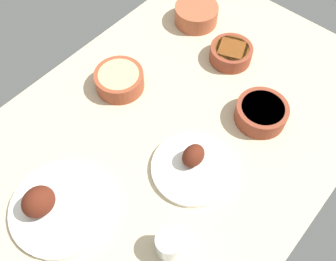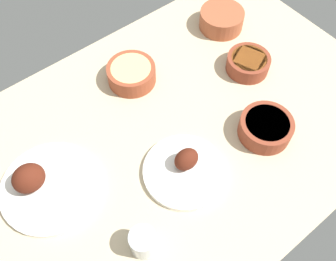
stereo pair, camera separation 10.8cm
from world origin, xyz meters
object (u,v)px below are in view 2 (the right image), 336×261
bowl_sauce (222,19)px  plate_far_side (44,184)px  bowl_onions (266,127)px  bowl_soup (248,63)px  bowl_potatoes (131,73)px  water_tumbler (143,242)px  plate_near_viewer (185,169)px

bowl_sauce → plate_far_side: bearing=12.2°
bowl_sauce → bowl_onions: bowl_sauce is taller
bowl_sauce → bowl_soup: (6.80, 20.09, -0.60)cm
bowl_onions → bowl_soup: bearing=-123.3°
bowl_potatoes → water_tumbler: (28.41, 45.09, 0.60)cm
bowl_potatoes → water_tumbler: size_ratio=2.02×
plate_near_viewer → bowl_potatoes: (-7.53, -35.50, 1.57)cm
water_tumbler → bowl_onions: bearing=-174.2°
plate_far_side → bowl_sauce: plate_far_side is taller
bowl_onions → water_tumbler: size_ratio=2.02×
bowl_onions → bowl_soup: (-13.72, -20.88, -0.25)cm
bowl_soup → water_tumbler: 65.91cm
bowl_potatoes → water_tumbler: bearing=57.8°
bowl_onions → water_tumbler: (46.96, 4.81, 0.66)cm
plate_far_side → bowl_potatoes: plate_far_side is taller
plate_far_side → bowl_sauce: 80.67cm
bowl_soup → bowl_potatoes: size_ratio=0.91×
plate_near_viewer → plate_far_side: (32.24, -19.15, 0.56)cm
bowl_sauce → plate_near_viewer: bearing=37.8°
plate_near_viewer → bowl_onions: size_ratio=1.48×
bowl_sauce → bowl_onions: bearing=63.4°
plate_far_side → water_tumbler: (-11.35, 28.73, 1.60)cm
bowl_potatoes → bowl_soup: bearing=149.0°
plate_near_viewer → bowl_sauce: plate_near_viewer is taller
bowl_soup → bowl_potatoes: 37.66cm
plate_near_viewer → bowl_soup: bearing=-158.0°
bowl_soup → water_tumbler: bearing=22.9°
water_tumbler → bowl_potatoes: bearing=-122.2°
bowl_onions → bowl_soup: bowl_onions is taller
plate_near_viewer → water_tumbler: 23.08cm
bowl_onions → bowl_potatoes: bowl_potatoes is taller
plate_far_side → bowl_onions: 63.04cm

